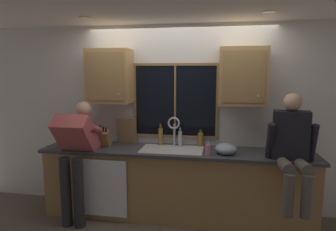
% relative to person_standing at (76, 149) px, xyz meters
% --- Properties ---
extents(back_wall, '(5.85, 0.12, 2.55)m').
position_rel_person_standing_xyz_m(back_wall, '(1.23, 0.66, 0.32)').
color(back_wall, silver).
rests_on(back_wall, floor).
extents(ceiling_downlight_left, '(0.14, 0.14, 0.01)m').
position_rel_person_standing_xyz_m(ceiling_downlight_left, '(0.19, -0.00, 1.59)').
color(ceiling_downlight_left, '#FFEAB2').
extents(ceiling_downlight_right, '(0.14, 0.14, 0.01)m').
position_rel_person_standing_xyz_m(ceiling_downlight_right, '(2.26, -0.00, 1.59)').
color(ceiling_downlight_right, '#FFEAB2').
extents(window_glass, '(1.10, 0.02, 0.95)m').
position_rel_person_standing_xyz_m(window_glass, '(1.18, 0.59, 0.57)').
color(window_glass, black).
extents(window_frame_top, '(1.17, 0.02, 0.04)m').
position_rel_person_standing_xyz_m(window_frame_top, '(1.18, 0.58, 1.07)').
color(window_frame_top, olive).
extents(window_frame_bottom, '(1.17, 0.02, 0.04)m').
position_rel_person_standing_xyz_m(window_frame_bottom, '(1.18, 0.58, 0.08)').
color(window_frame_bottom, olive).
extents(window_frame_left, '(0.03, 0.02, 0.95)m').
position_rel_person_standing_xyz_m(window_frame_left, '(0.61, 0.58, 0.57)').
color(window_frame_left, olive).
extents(window_frame_right, '(0.03, 0.02, 0.95)m').
position_rel_person_standing_xyz_m(window_frame_right, '(1.74, 0.58, 0.57)').
color(window_frame_right, olive).
extents(window_mullion_center, '(0.02, 0.02, 0.95)m').
position_rel_person_standing_xyz_m(window_mullion_center, '(1.18, 0.58, 0.57)').
color(window_mullion_center, olive).
extents(lower_cabinet_run, '(3.45, 0.58, 0.88)m').
position_rel_person_standing_xyz_m(lower_cabinet_run, '(1.23, 0.31, -0.51)').
color(lower_cabinet_run, '#A07744').
rests_on(lower_cabinet_run, floor).
extents(countertop, '(3.51, 0.62, 0.04)m').
position_rel_person_standing_xyz_m(countertop, '(1.23, 0.29, -0.05)').
color(countertop, '#38383D').
rests_on(countertop, lower_cabinet_run).
extents(dishwasher_front, '(0.60, 0.02, 0.74)m').
position_rel_person_standing_xyz_m(dishwasher_front, '(0.35, -0.01, -0.49)').
color(dishwasher_front, white).
extents(upper_cabinet_left, '(0.58, 0.36, 0.72)m').
position_rel_person_standing_xyz_m(upper_cabinet_left, '(0.30, 0.43, 0.91)').
color(upper_cabinet_left, '#B2844C').
extents(upper_cabinet_right, '(0.58, 0.36, 0.72)m').
position_rel_person_standing_xyz_m(upper_cabinet_right, '(2.05, 0.43, 0.91)').
color(upper_cabinet_right, '#B2844C').
extents(sink, '(0.80, 0.46, 0.21)m').
position_rel_person_standing_xyz_m(sink, '(1.18, 0.30, -0.13)').
color(sink, '#B7B7BC').
rests_on(sink, lower_cabinet_run).
extents(faucet, '(0.18, 0.09, 0.40)m').
position_rel_person_standing_xyz_m(faucet, '(1.18, 0.48, 0.22)').
color(faucet, silver).
rests_on(faucet, countertop).
extents(person_standing, '(0.53, 0.70, 1.53)m').
position_rel_person_standing_xyz_m(person_standing, '(0.00, 0.00, 0.00)').
color(person_standing, '#262628').
rests_on(person_standing, floor).
extents(person_sitting_on_counter, '(0.54, 0.62, 1.26)m').
position_rel_person_standing_xyz_m(person_sitting_on_counter, '(2.58, 0.03, 0.15)').
color(person_sitting_on_counter, '#595147').
rests_on(person_sitting_on_counter, countertop).
extents(knife_block, '(0.12, 0.18, 0.32)m').
position_rel_person_standing_xyz_m(knife_block, '(0.26, 0.30, 0.08)').
color(knife_block, olive).
rests_on(knife_block, countertop).
extents(cutting_board, '(0.27, 0.10, 0.37)m').
position_rel_person_standing_xyz_m(cutting_board, '(0.50, 0.51, 0.15)').
color(cutting_board, '#997047').
rests_on(cutting_board, countertop).
extents(mixing_bowl, '(0.27, 0.27, 0.14)m').
position_rel_person_standing_xyz_m(mixing_bowl, '(1.86, 0.21, 0.03)').
color(mixing_bowl, '#8C99A8').
rests_on(mixing_bowl, countertop).
extents(soap_dispenser, '(0.06, 0.07, 0.17)m').
position_rel_person_standing_xyz_m(soap_dispenser, '(1.64, 0.14, 0.03)').
color(soap_dispenser, pink).
rests_on(soap_dispenser, countertop).
extents(bottle_green_glass, '(0.08, 0.08, 0.24)m').
position_rel_person_standing_xyz_m(bottle_green_glass, '(1.53, 0.53, 0.07)').
color(bottle_green_glass, olive).
rests_on(bottle_green_glass, countertop).
extents(bottle_tall_clear, '(0.06, 0.06, 0.30)m').
position_rel_person_standing_xyz_m(bottle_tall_clear, '(0.99, 0.50, 0.10)').
color(bottle_tall_clear, olive).
rests_on(bottle_tall_clear, countertop).
extents(bottle_amber_small, '(0.05, 0.05, 0.27)m').
position_rel_person_standing_xyz_m(bottle_amber_small, '(1.26, 0.48, 0.08)').
color(bottle_amber_small, '#B7B7BC').
rests_on(bottle_amber_small, countertop).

